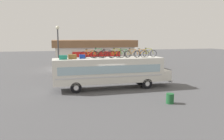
# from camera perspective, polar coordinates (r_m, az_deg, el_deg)

# --- Properties ---
(ground_plane) EXTENTS (120.00, 120.00, 0.00)m
(ground_plane) POSITION_cam_1_polar(r_m,az_deg,el_deg) (21.16, -0.87, -4.81)
(ground_plane) COLOR #4C4C4F
(bus) EXTENTS (11.44, 2.40, 2.94)m
(bus) POSITION_cam_1_polar(r_m,az_deg,el_deg) (20.87, -0.35, -0.11)
(bus) COLOR silver
(bus) RESTS_ON ground
(luggage_bag_1) EXTENTS (0.71, 0.35, 0.38)m
(luggage_bag_1) POSITION_cam_1_polar(r_m,az_deg,el_deg) (19.84, -12.66, 3.25)
(luggage_bag_1) COLOR #1E7F66
(luggage_bag_1) RESTS_ON bus
(luggage_bag_2) EXTENTS (0.73, 0.40, 0.42)m
(luggage_bag_2) POSITION_cam_1_polar(r_m,az_deg,el_deg) (20.16, -10.33, 3.46)
(luggage_bag_2) COLOR olive
(luggage_bag_2) RESTS_ON bus
(luggage_bag_3) EXTENTS (0.51, 0.40, 0.36)m
(luggage_bag_3) POSITION_cam_1_polar(r_m,az_deg,el_deg) (20.43, -7.78, 3.51)
(luggage_bag_3) COLOR #193899
(luggage_bag_3) RESTS_ON bus
(rooftop_bicycle_1) EXTENTS (1.73, 0.44, 0.86)m
(rooftop_bicycle_1) POSITION_cam_1_polar(r_m,az_deg,el_deg) (20.49, -5.90, 4.07)
(rooftop_bicycle_1) COLOR black
(rooftop_bicycle_1) RESTS_ON bus
(rooftop_bicycle_2) EXTENTS (1.71, 0.44, 0.98)m
(rooftop_bicycle_2) POSITION_cam_1_polar(r_m,az_deg,el_deg) (20.74, -3.61, 4.26)
(rooftop_bicycle_2) COLOR black
(rooftop_bicycle_2) RESTS_ON bus
(rooftop_bicycle_3) EXTENTS (1.73, 0.44, 0.86)m
(rooftop_bicycle_3) POSITION_cam_1_polar(r_m,az_deg,el_deg) (20.80, -1.36, 4.18)
(rooftop_bicycle_3) COLOR black
(rooftop_bicycle_3) RESTS_ON bus
(rooftop_bicycle_4) EXTENTS (1.67, 0.44, 0.95)m
(rooftop_bicycle_4) POSITION_cam_1_polar(r_m,az_deg,el_deg) (20.74, 1.19, 4.25)
(rooftop_bicycle_4) COLOR black
(rooftop_bicycle_4) RESTS_ON bus
(rooftop_bicycle_5) EXTENTS (1.73, 0.44, 0.89)m
(rooftop_bicycle_5) POSITION_cam_1_polar(r_m,az_deg,el_deg) (21.35, 2.93, 4.31)
(rooftop_bicycle_5) COLOR black
(rooftop_bicycle_5) RESTS_ON bus
(rooftop_bicycle_6) EXTENTS (1.74, 0.44, 0.88)m
(rooftop_bicycle_6) POSITION_cam_1_polar(r_m,az_deg,el_deg) (21.36, 5.35, 4.28)
(rooftop_bicycle_6) COLOR black
(rooftop_bicycle_6) RESTS_ON bus
(rooftop_bicycle_7) EXTENTS (1.63, 0.44, 0.88)m
(rooftop_bicycle_7) POSITION_cam_1_polar(r_m,az_deg,el_deg) (21.50, 7.68, 4.26)
(rooftop_bicycle_7) COLOR black
(rooftop_bicycle_7) RESTS_ON bus
(rooftop_bicycle_8) EXTENTS (1.78, 0.44, 0.93)m
(rooftop_bicycle_8) POSITION_cam_1_polar(r_m,az_deg,el_deg) (21.86, 9.46, 4.34)
(rooftop_bicycle_8) COLOR black
(rooftop_bicycle_8) RESTS_ON bus
(roadside_building) EXTENTS (12.61, 6.86, 4.43)m
(roadside_building) POSITION_cam_1_polar(r_m,az_deg,el_deg) (35.08, -4.94, 4.29)
(roadside_building) COLOR silver
(roadside_building) RESTS_ON ground
(trash_bin) EXTENTS (0.57, 0.57, 0.75)m
(trash_bin) POSITION_cam_1_polar(r_m,az_deg,el_deg) (16.97, 14.92, -7.20)
(trash_bin) COLOR #1E592D
(trash_bin) RESTS_ON ground
(street_lamp) EXTENTS (0.40, 0.40, 6.14)m
(street_lamp) POSITION_cam_1_polar(r_m,az_deg,el_deg) (25.16, -13.89, 6.26)
(street_lamp) COLOR #38383D
(street_lamp) RESTS_ON ground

